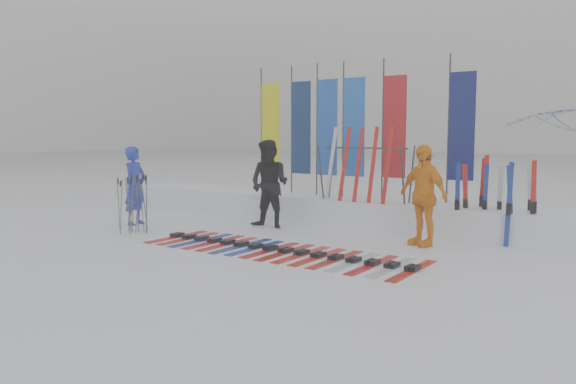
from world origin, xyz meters
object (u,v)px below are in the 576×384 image
Objects in this scene: ski_row at (278,250)px; ski_rack at (365,166)px; person_yellow at (423,195)px; person_blue at (135,186)px; person_black at (269,184)px.

ski_row is 3.52m from ski_rack.
person_blue is at bearing -144.92° from person_yellow.
ski_rack is at bearing -74.48° from person_blue.
person_yellow is at bearing 46.84° from ski_row.
person_yellow reaches higher than ski_row.
person_blue is 6.55m from person_yellow.
person_blue is 3.15m from person_black.
ski_rack is (1.74, 1.22, 0.40)m from person_black.
person_yellow is at bearing -92.15° from person_blue.
person_yellow is at bearing -4.12° from person_black.
person_yellow reaches higher than ski_rack.
person_yellow is (3.58, -0.02, -0.03)m from person_black.
ski_row is 2.56× the size of ski_rack.
person_yellow is 0.93× the size of ski_rack.
person_black is at bearing 129.79° from ski_row.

